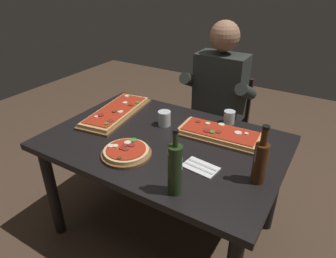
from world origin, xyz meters
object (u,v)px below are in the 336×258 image
(pizza_rectangular_left, at_px, (116,112))
(diner_chair, at_px, (220,123))
(dining_table, at_px, (164,153))
(tumbler_far_side, at_px, (164,119))
(pizza_rectangular_front, at_px, (220,134))
(wine_bottle_dark, at_px, (260,161))
(tumbler_near_camera, at_px, (229,118))
(pizza_round_far, at_px, (126,152))
(seated_diner, at_px, (217,100))
(oil_bottle_amber, at_px, (175,169))

(pizza_rectangular_left, xyz_separation_m, diner_chair, (0.50, 0.73, -0.27))
(dining_table, distance_m, diner_chair, 0.87)
(tumbler_far_side, bearing_deg, pizza_rectangular_left, -173.78)
(pizza_rectangular_front, relative_size, wine_bottle_dark, 1.77)
(diner_chair, bearing_deg, tumbler_far_side, -100.69)
(diner_chair, bearing_deg, pizza_rectangular_left, -124.57)
(dining_table, bearing_deg, tumbler_near_camera, 58.31)
(pizza_round_far, relative_size, seated_diner, 0.21)
(pizza_rectangular_front, distance_m, seated_diner, 0.58)
(pizza_round_far, xyz_separation_m, seated_diner, (0.12, 0.98, -0.02))
(tumbler_near_camera, bearing_deg, wine_bottle_dark, -56.22)
(pizza_rectangular_front, bearing_deg, seated_diner, 114.42)
(pizza_rectangular_front, xyz_separation_m, tumbler_far_side, (-0.37, -0.04, 0.02))
(pizza_round_far, bearing_deg, diner_chair, 83.77)
(pizza_rectangular_left, bearing_deg, diner_chair, 55.43)
(tumbler_near_camera, xyz_separation_m, diner_chair, (-0.22, 0.44, -0.29))
(seated_diner, bearing_deg, tumbler_far_side, -102.87)
(dining_table, relative_size, pizza_round_far, 5.02)
(dining_table, distance_m, tumbler_far_side, 0.24)
(dining_table, height_order, seated_diner, seated_diner)
(oil_bottle_amber, bearing_deg, pizza_rectangular_left, 146.87)
(seated_diner, bearing_deg, pizza_rectangular_front, -65.58)
(pizza_rectangular_front, xyz_separation_m, wine_bottle_dark, (0.32, -0.31, 0.10))
(wine_bottle_dark, bearing_deg, pizza_rectangular_left, 168.12)
(pizza_round_far, relative_size, tumbler_near_camera, 3.24)
(oil_bottle_amber, bearing_deg, pizza_round_far, 161.50)
(pizza_rectangular_left, distance_m, seated_diner, 0.79)
(pizza_rectangular_left, distance_m, oil_bottle_amber, 0.92)
(tumbler_near_camera, relative_size, diner_chair, 0.10)
(oil_bottle_amber, xyz_separation_m, seated_diner, (-0.26, 1.11, -0.13))
(oil_bottle_amber, xyz_separation_m, tumbler_far_side, (-0.39, 0.54, -0.09))
(oil_bottle_amber, relative_size, tumbler_far_side, 3.42)
(diner_chair, distance_m, seated_diner, 0.28)
(wine_bottle_dark, relative_size, oil_bottle_amber, 0.92)
(wine_bottle_dark, xyz_separation_m, seated_diner, (-0.56, 0.84, -0.12))
(pizza_rectangular_left, height_order, wine_bottle_dark, wine_bottle_dark)
(dining_table, distance_m, seated_diner, 0.74)
(diner_chair, bearing_deg, tumbler_near_camera, -63.55)
(oil_bottle_amber, height_order, diner_chair, oil_bottle_amber)
(pizza_round_far, bearing_deg, seated_diner, 83.02)
(tumbler_far_side, bearing_deg, oil_bottle_amber, -54.01)
(dining_table, relative_size, tumbler_far_side, 14.52)
(wine_bottle_dark, relative_size, seated_diner, 0.23)
(pizza_rectangular_front, distance_m, diner_chair, 0.74)
(pizza_rectangular_front, xyz_separation_m, pizza_rectangular_left, (-0.74, -0.08, 0.00))
(pizza_round_far, height_order, diner_chair, diner_chair)
(diner_chair, bearing_deg, pizza_rectangular_front, -69.70)
(pizza_round_far, distance_m, tumbler_far_side, 0.41)
(wine_bottle_dark, xyz_separation_m, diner_chair, (-0.56, 0.96, -0.37))
(diner_chair, bearing_deg, wine_bottle_dark, -59.49)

